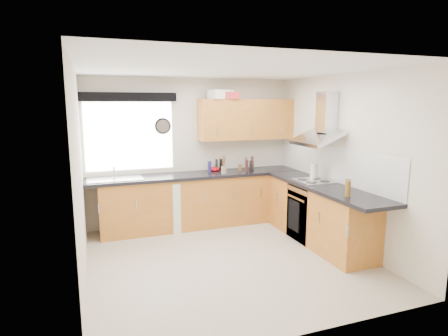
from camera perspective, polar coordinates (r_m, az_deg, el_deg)
name	(u,v)px	position (r m, az deg, el deg)	size (l,w,h in m)	color
ground_plane	(228,259)	(5.21, 0.61, -13.73)	(3.60, 3.60, 0.00)	beige
ceiling	(228,69)	(4.79, 0.66, 14.86)	(3.60, 3.60, 0.02)	white
wall_back	(192,152)	(6.54, -4.90, 2.51)	(3.60, 0.02, 2.50)	silver
wall_front	(302,202)	(3.26, 11.82, -5.16)	(3.60, 0.02, 2.50)	silver
wall_left	(80,178)	(4.55, -21.14, -1.36)	(0.02, 3.60, 2.50)	silver
wall_right	(344,161)	(5.72, 17.78, 1.01)	(0.02, 3.60, 2.50)	silver
window	(130,136)	(6.31, -14.19, 4.72)	(1.40, 0.02, 1.10)	white
window_blind	(128,97)	(6.20, -14.35, 10.46)	(1.50, 0.18, 0.14)	black
splashback	(331,163)	(5.96, 15.92, 0.77)	(0.01, 3.00, 0.54)	white
base_cab_back	(191,202)	(6.40, -4.98, -5.15)	(3.00, 0.58, 0.86)	#A76323
base_cab_corner	(276,194)	(6.96, 7.91, -3.98)	(0.60, 0.60, 0.86)	#A76323
base_cab_right	(318,214)	(5.85, 14.19, -6.87)	(0.58, 2.10, 0.86)	#A76323
worktop_back	(197,175)	(6.31, -4.14, -1.11)	(3.60, 0.62, 0.05)	black
worktop_right	(325,187)	(5.61, 15.15, -2.82)	(0.62, 2.42, 0.05)	black
sink	(115,177)	(6.08, -16.29, -1.27)	(0.84, 0.46, 0.10)	silver
oven	(312,212)	(5.96, 13.30, -6.56)	(0.56, 0.58, 0.85)	black
hob_plate	(314,181)	(5.84, 13.49, -1.92)	(0.52, 0.52, 0.01)	silver
extractor_hood	(322,124)	(5.79, 14.66, 6.45)	(0.52, 0.78, 0.66)	silver
upper_cabinets	(246,119)	(6.64, 3.44, 7.40)	(1.70, 0.35, 0.70)	#A76323
washing_machine	(181,204)	(6.37, -6.59, -5.44)	(0.56, 0.54, 0.82)	white
wall_clock	(163,126)	(6.37, -9.28, 6.32)	(0.27, 0.27, 0.04)	black
casserole	(220,94)	(6.40, -0.55, 11.14)	(0.36, 0.26, 0.15)	white
storage_box	(232,96)	(6.42, 1.20, 10.98)	(0.25, 0.21, 0.12)	#B92C2D
utensil_pot	(224,170)	(6.28, -0.03, -0.32)	(0.09, 0.09, 0.13)	gray
kitchen_roll	(314,171)	(5.99, 13.52, -0.52)	(0.11, 0.11, 0.25)	white
tomato_cluster	(215,169)	(6.55, -1.40, -0.16)	(0.15, 0.15, 0.07)	#B80610
jar_0	(223,165)	(6.53, -0.11, 0.53)	(0.05, 0.05, 0.23)	olive
jar_1	(246,163)	(6.71, 3.38, 0.73)	(0.04, 0.04, 0.22)	brown
jar_2	(252,163)	(6.73, 4.31, 0.80)	(0.04, 0.04, 0.23)	#3F161D
jar_3	(251,165)	(6.74, 4.11, 0.48)	(0.05, 0.05, 0.16)	black
jar_4	(252,166)	(6.76, 4.29, 0.38)	(0.07, 0.07, 0.13)	#19481A
jar_5	(216,165)	(6.56, -1.15, 0.47)	(0.04, 0.04, 0.20)	black
jar_6	(221,165)	(6.53, -0.40, 0.48)	(0.07, 0.07, 0.22)	black
jar_7	(240,167)	(6.59, 2.45, 0.09)	(0.05, 0.05, 0.11)	brown
jar_8	(251,168)	(6.47, 4.11, 0.05)	(0.04, 0.04, 0.15)	black
jar_9	(210,166)	(6.49, -2.22, 0.24)	(0.06, 0.06, 0.18)	navy
jar_10	(247,166)	(6.49, 3.50, 0.33)	(0.05, 0.05, 0.20)	#3F161B
bottle_0	(348,186)	(5.24, 18.34, -2.60)	(0.07, 0.07, 0.18)	#612514
bottle_1	(348,189)	(5.01, 18.36, -2.99)	(0.07, 0.07, 0.21)	brown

